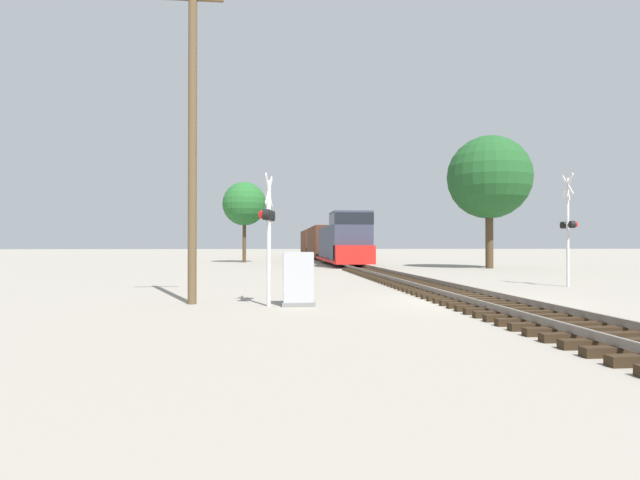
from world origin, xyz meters
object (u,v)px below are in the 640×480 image
object	(u,v)px
crossing_signal_near	(268,223)
crossing_signal_far	(568,226)
relay_cabinet	(298,279)
utility_pole	(192,135)
tree_mid_background	(244,204)
freight_train	(323,243)
tree_far_right	(489,178)

from	to	relation	value
crossing_signal_near	crossing_signal_far	bearing A→B (deg)	124.95
relay_cabinet	utility_pole	distance (m)	5.32
relay_cabinet	tree_mid_background	distance (m)	36.74
crossing_signal_far	utility_pole	distance (m)	15.72
relay_cabinet	tree_mid_background	size ratio (longest dim) A/B	0.19
tree_mid_background	freight_train	bearing A→B (deg)	46.28
relay_cabinet	utility_pole	xyz separation A→B (m)	(-3.11, 0.75, 4.26)
freight_train	crossing_signal_near	bearing A→B (deg)	-97.81
freight_train	crossing_signal_far	bearing A→B (deg)	-81.06
freight_train	relay_cabinet	xyz separation A→B (m)	(-5.37, -45.55, -1.25)
utility_pole	tree_mid_background	size ratio (longest dim) A/B	1.20
crossing_signal_near	relay_cabinet	distance (m)	1.84
relay_cabinet	tree_mid_background	xyz separation A→B (m)	(-3.57, 36.20, 5.11)
relay_cabinet	utility_pole	world-z (taller)	utility_pole
crossing_signal_far	tree_mid_background	xyz separation A→B (m)	(-15.23, 30.65, 3.30)
tree_far_right	tree_mid_background	size ratio (longest dim) A/B	1.23
crossing_signal_far	utility_pole	size ratio (longest dim) A/B	0.49
crossing_signal_far	tree_mid_background	distance (m)	34.39
relay_cabinet	tree_far_right	world-z (taller)	tree_far_right
crossing_signal_far	tree_far_right	xyz separation A→B (m)	(3.76, 16.02, 4.23)
freight_train	crossing_signal_near	distance (m)	45.97
utility_pole	crossing_signal_near	bearing A→B (deg)	-18.22
crossing_signal_far	tree_mid_background	bearing A→B (deg)	30.61
utility_pole	tree_far_right	xyz separation A→B (m)	(18.53, 20.82, 1.78)
tree_far_right	tree_mid_background	distance (m)	23.99
crossing_signal_near	tree_far_right	xyz separation A→B (m)	(16.29, 21.56, 4.41)
utility_pole	tree_mid_background	xyz separation A→B (m)	(-0.46, 35.45, 0.85)
freight_train	utility_pole	world-z (taller)	utility_pole
tree_far_right	tree_mid_background	world-z (taller)	tree_far_right
tree_far_right	crossing_signal_far	bearing A→B (deg)	-103.19
crossing_signal_near	tree_mid_background	xyz separation A→B (m)	(-2.70, 36.19, 3.48)
freight_train	utility_pole	size ratio (longest dim) A/B	4.91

